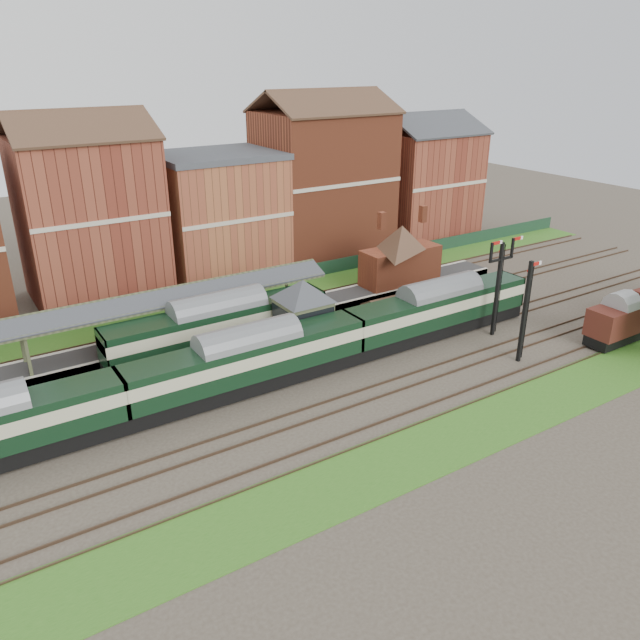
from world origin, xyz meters
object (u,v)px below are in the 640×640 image
semaphore_bracket (498,282)px  platform_railcar (219,325)px  goods_van_a (618,321)px  dmu_train (249,360)px  signal_box (303,314)px

semaphore_bracket → platform_railcar: semaphore_bracket is taller
goods_van_a → semaphore_bracket: bearing=137.7°
dmu_train → platform_railcar: size_ratio=2.94×
semaphore_bracket → goods_van_a: 10.02m
platform_railcar → signal_box: bearing=-29.9°
dmu_train → goods_van_a: 29.90m
dmu_train → platform_railcar: bearing=83.9°
signal_box → semaphore_bracket: semaphore_bracket is taller
goods_van_a → platform_railcar: bearing=150.9°
platform_railcar → goods_van_a: platform_railcar is taller
dmu_train → semaphore_bracket: bearing=-6.7°
goods_van_a → signal_box: bearing=151.1°
signal_box → dmu_train: 7.17m
semaphore_bracket → platform_railcar: 22.66m
signal_box → platform_railcar: (-5.64, 3.25, -0.79)m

